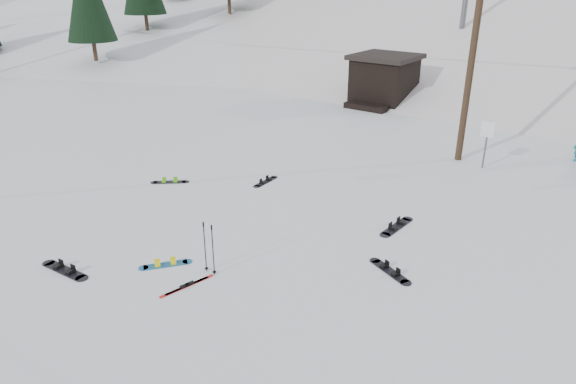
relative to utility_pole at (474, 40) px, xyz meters
The scene contains 15 objects.
ground 14.90m from the utility_pole, 98.13° to the right, with size 200.00×200.00×0.00m, color white.
ski_slope 44.31m from the utility_pole, 92.79° to the left, with size 60.00×75.00×45.00m, color white.
ridge_left 53.35m from the utility_pole, 138.18° to the left, with size 34.00×85.00×38.00m, color white.
treeline_left 44.65m from the utility_pole, 144.16° to the left, with size 20.00×64.00×10.00m, color black, non-canonical shape.
utility_pole is the anchor object (origin of this frame).
trail_sign 3.60m from the utility_pole, 21.04° to the right, with size 0.50×0.09×1.85m.
lift_hut 10.40m from the utility_pole, 135.24° to the left, with size 3.40×4.10×2.75m.
hero_snowboard 13.77m from the utility_pole, 103.99° to the right, with size 0.92×1.14×0.10m.
hero_skis 13.87m from the utility_pole, 98.65° to the right, with size 0.38×1.44×0.08m.
ski_poles 12.91m from the utility_pole, 99.17° to the right, with size 0.38×0.10×1.38m.
board_scatter_a 15.83m from the utility_pole, 109.14° to the right, with size 1.64×0.41×0.12m.
board_scatter_b 9.32m from the utility_pole, 125.47° to the right, with size 0.30×1.32×0.09m.
board_scatter_c 12.33m from the utility_pole, 130.53° to the right, with size 1.12×0.99×0.10m.
board_scatter_d 10.60m from the utility_pole, 80.02° to the right, with size 1.38×0.76×0.10m.
board_scatter_f 8.44m from the utility_pole, 84.36° to the right, with size 0.39×1.66×0.12m.
Camera 1 is at (8.26, -5.81, 6.96)m, focal length 32.00 mm.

